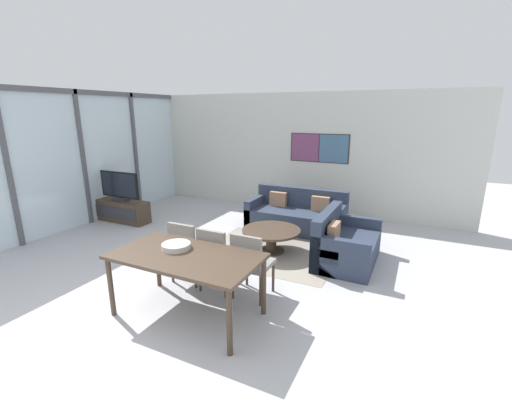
{
  "coord_description": "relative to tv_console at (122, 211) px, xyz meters",
  "views": [
    {
      "loc": [
        2.87,
        -1.92,
        2.35
      ],
      "look_at": [
        0.62,
        2.72,
        0.95
      ],
      "focal_mm": 24.0,
      "sensor_mm": 36.0,
      "label": 1
    }
  ],
  "objects": [
    {
      "name": "ground_plane",
      "position": [
        2.98,
        -3.33,
        -0.24
      ],
      "size": [
        24.0,
        24.0,
        0.0
      ],
      "primitive_type": "plane",
      "color": "#B2B2B7"
    },
    {
      "name": "sofa_main",
      "position": [
        3.67,
        1.19,
        0.04
      ],
      "size": [
        1.95,
        0.86,
        0.82
      ],
      "color": "#2D384C",
      "rests_on": "ground_plane"
    },
    {
      "name": "television",
      "position": [
        -0.0,
        0.0,
        0.55
      ],
      "size": [
        1.05,
        0.2,
        0.64
      ],
      "color": "#2D2D33",
      "rests_on": "tv_console"
    },
    {
      "name": "fruit_bowl",
      "position": [
        3.34,
        -2.24,
        0.57
      ],
      "size": [
        0.34,
        0.34,
        0.07
      ],
      "color": "#B7B2A8",
      "rests_on": "dining_table"
    },
    {
      "name": "coffee_table",
      "position": [
        3.67,
        -0.14,
        0.07
      ],
      "size": [
        1.01,
        1.01,
        0.41
      ],
      "color": "#423326",
      "rests_on": "ground_plane"
    },
    {
      "name": "dining_chair_left",
      "position": [
        3.04,
        -1.64,
        0.28
      ],
      "size": [
        0.46,
        0.46,
        0.9
      ],
      "color": "gray",
      "rests_on": "ground_plane"
    },
    {
      "name": "window_wall_left",
      "position": [
        -0.58,
        -0.38,
        1.29
      ],
      "size": [
        0.07,
        5.91,
        2.8
      ],
      "color": "silver",
      "rests_on": "ground_plane"
    },
    {
      "name": "sofa_side",
      "position": [
        4.87,
        0.01,
        0.04
      ],
      "size": [
        0.86,
        1.37,
        0.82
      ],
      "rotation": [
        0.0,
        0.0,
        1.57
      ],
      "color": "#2D384C",
      "rests_on": "ground_plane"
    },
    {
      "name": "dining_chair_centre",
      "position": [
        3.54,
        -1.68,
        0.28
      ],
      "size": [
        0.46,
        0.46,
        0.9
      ],
      "color": "gray",
      "rests_on": "ground_plane"
    },
    {
      "name": "dining_table",
      "position": [
        3.54,
        -2.33,
        0.46
      ],
      "size": [
        1.73,
        0.92,
        0.77
      ],
      "color": "#423326",
      "rests_on": "ground_plane"
    },
    {
      "name": "wall_back",
      "position": [
        3.0,
        2.58,
        1.16
      ],
      "size": [
        8.13,
        0.09,
        2.8
      ],
      "color": "silver",
      "rests_on": "ground_plane"
    },
    {
      "name": "tv_console",
      "position": [
        0.0,
        0.0,
        0.0
      ],
      "size": [
        1.31,
        0.4,
        0.48
      ],
      "color": "#423326",
      "rests_on": "ground_plane"
    },
    {
      "name": "area_rug",
      "position": [
        3.67,
        -0.14,
        -0.23
      ],
      "size": [
        2.28,
        1.78,
        0.01
      ],
      "color": "gray",
      "rests_on": "ground_plane"
    },
    {
      "name": "dining_chair_right",
      "position": [
        4.04,
        -1.66,
        0.28
      ],
      "size": [
        0.46,
        0.46,
        0.9
      ],
      "color": "gray",
      "rests_on": "ground_plane"
    }
  ]
}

